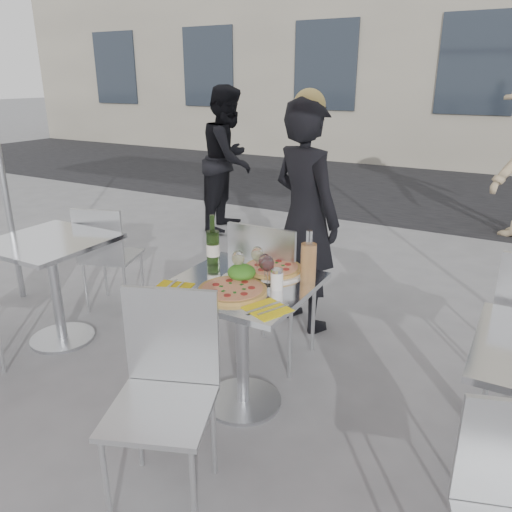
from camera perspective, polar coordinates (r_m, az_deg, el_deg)
The scene contains 21 objects.
ground at distance 2.99m, azimuth -1.47°, elevation -16.38°, with size 80.00×80.00×0.00m, color slate.
street_asphalt at distance 8.84m, azimuth 20.77°, elevation 6.96°, with size 24.00×5.00×0.00m, color black.
main_table at distance 2.71m, azimuth -1.57°, elevation -7.13°, with size 0.72×0.72×0.75m.
side_table_left at distance 3.65m, azimuth -22.22°, elevation -1.39°, with size 0.72×0.72×0.75m.
chair_far at distance 3.08m, azimuth 1.56°, elevation -3.10°, with size 0.45×0.46×0.96m.
chair_near at distance 2.22m, azimuth -10.27°, elevation -13.78°, with size 0.55×0.56×0.93m.
side_chair_lfar at distance 4.02m, azimuth -16.76°, elevation 0.63°, with size 0.50×0.51×0.86m.
woman_diner at distance 3.57m, azimuth 5.67°, elevation 4.39°, with size 0.60×0.39×1.65m, color black.
pedestrian_a at distance 6.07m, azimuth -3.15°, elevation 11.00°, with size 0.82×0.64×1.69m, color black.
pizza_near at distance 2.51m, azimuth -2.70°, elevation -3.88°, with size 0.35×0.35×0.02m.
pizza_far at distance 2.76m, azimuth 1.95°, elevation -1.50°, with size 0.36×0.36×0.03m.
salad_plate at distance 2.64m, azimuth -1.64°, elevation -2.03°, with size 0.22×0.22×0.09m.
wine_bottle at distance 2.84m, azimuth -4.95°, elevation 1.17°, with size 0.07×0.08×0.29m.
carafe at distance 2.57m, azimuth 6.00°, elevation -0.79°, with size 0.08×0.08×0.29m.
sugar_shaker at distance 2.52m, azimuth 2.40°, elevation -2.67°, with size 0.06×0.06×0.11m.
wineglass_white_a at distance 2.64m, azimuth -2.05°, elevation -0.36°, with size 0.07×0.07×0.16m.
wineglass_white_b at distance 2.70m, azimuth 0.14°, elevation 0.13°, with size 0.07×0.07×0.16m.
wineglass_red_a at distance 2.59m, azimuth 1.01°, elevation -0.76°, with size 0.07×0.07×0.16m.
wineglass_red_b at distance 2.56m, azimuth 1.33°, elevation -1.01°, with size 0.07×0.07×0.16m.
napkin_left at distance 2.58m, azimuth -9.59°, elevation -3.62°, with size 0.22×0.22×0.01m.
napkin_right at distance 2.33m, azimuth 1.33°, elevation -6.05°, with size 0.24×0.24×0.01m.
Camera 1 is at (1.25, -2.07, 1.76)m, focal length 35.00 mm.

